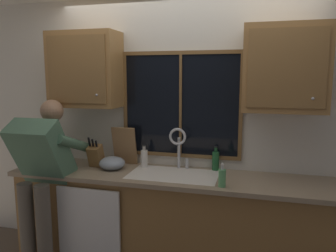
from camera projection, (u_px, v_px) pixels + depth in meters
name	position (u px, v px, depth m)	size (l,w,h in m)	color
back_wall	(186.00, 130.00, 3.23)	(5.43, 0.12, 2.55)	silver
window_glass	(181.00, 105.00, 3.13)	(1.10, 0.02, 0.95)	black
window_frame_top	(181.00, 53.00, 3.05)	(1.17, 0.02, 0.04)	brown
window_frame_bottom	(180.00, 155.00, 3.20)	(1.17, 0.02, 0.04)	brown
window_frame_left	(125.00, 104.00, 3.27)	(0.04, 0.02, 0.95)	brown
window_frame_right	(241.00, 107.00, 2.98)	(0.04, 0.02, 0.95)	brown
window_mullion_center	(181.00, 105.00, 3.12)	(0.02, 0.02, 0.95)	brown
lower_cabinet_run	(177.00, 224.00, 3.02)	(3.03, 0.58, 0.88)	olive
countertop	(177.00, 177.00, 2.93)	(3.09, 0.62, 0.04)	gray
dishwasher_front	(89.00, 229.00, 2.90)	(0.60, 0.02, 0.74)	white
upper_cabinet_left	(85.00, 70.00, 3.16)	(0.67, 0.36, 0.72)	#9E703D
upper_cabinet_right	(285.00, 69.00, 2.69)	(0.67, 0.36, 0.72)	#9E703D
sink	(173.00, 185.00, 2.96)	(0.80, 0.46, 0.21)	white
faucet	(179.00, 143.00, 3.08)	(0.18, 0.09, 0.40)	silver
person_standing	(42.00, 170.00, 2.91)	(0.53, 0.68, 1.59)	#595147
knife_block	(96.00, 156.00, 3.19)	(0.12, 0.18, 0.32)	brown
cutting_board	(125.00, 146.00, 3.26)	(0.24, 0.02, 0.39)	#997047
mixing_bowl	(112.00, 163.00, 3.12)	(0.25, 0.25, 0.12)	#8C99A8
soap_dispenser	(222.00, 178.00, 2.61)	(0.06, 0.07, 0.20)	#59A566
bottle_green_glass	(144.00, 158.00, 3.18)	(0.07, 0.07, 0.22)	silver
bottle_tall_clear	(216.00, 160.00, 3.07)	(0.07, 0.07, 0.23)	#1E592D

